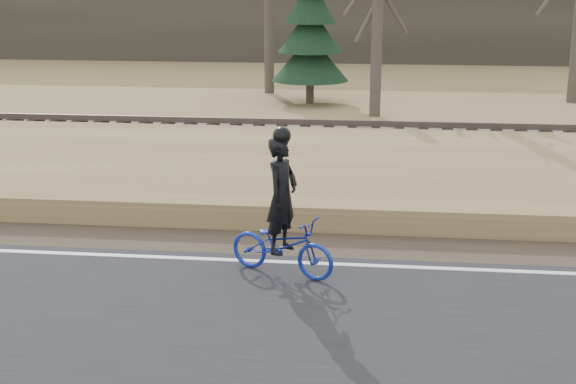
# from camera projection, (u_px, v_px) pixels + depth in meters

# --- Properties ---
(ground) EXTENTS (120.00, 120.00, 0.00)m
(ground) POSITION_uv_depth(u_px,v_px,m) (535.00, 281.00, 11.71)
(ground) COLOR #99814E
(ground) RESTS_ON ground
(road) EXTENTS (120.00, 6.00, 0.06)m
(road) POSITION_uv_depth(u_px,v_px,m) (574.00, 359.00, 9.31)
(road) COLOR black
(road) RESTS_ON ground
(edge_line) EXTENTS (120.00, 0.12, 0.01)m
(edge_line) POSITION_uv_depth(u_px,v_px,m) (533.00, 272.00, 11.89)
(edge_line) COLOR silver
(edge_line) RESTS_ON road
(shoulder) EXTENTS (120.00, 1.60, 0.04)m
(shoulder) POSITION_uv_depth(u_px,v_px,m) (521.00, 252.00, 12.86)
(shoulder) COLOR #473A2B
(shoulder) RESTS_ON ground
(embankment) EXTENTS (120.00, 5.00, 0.44)m
(embankment) POSITION_uv_depth(u_px,v_px,m) (497.00, 191.00, 15.68)
(embankment) COLOR #99814E
(embankment) RESTS_ON ground
(ballast) EXTENTS (120.00, 3.00, 0.45)m
(ballast) POSITION_uv_depth(u_px,v_px,m) (475.00, 149.00, 19.31)
(ballast) COLOR slate
(ballast) RESTS_ON ground
(railroad) EXTENTS (120.00, 2.40, 0.29)m
(railroad) POSITION_uv_depth(u_px,v_px,m) (476.00, 137.00, 19.23)
(railroad) COLOR black
(railroad) RESTS_ON ballast
(cyclist) EXTENTS (1.77, 1.16, 2.21)m
(cyclist) POSITION_uv_depth(u_px,v_px,m) (282.00, 228.00, 11.65)
(cyclist) COLOR navy
(cyclist) RESTS_ON road
(conifer) EXTENTS (2.60, 2.60, 5.15)m
(conifer) POSITION_uv_depth(u_px,v_px,m) (310.00, 31.00, 26.76)
(conifer) COLOR #4A4036
(conifer) RESTS_ON ground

